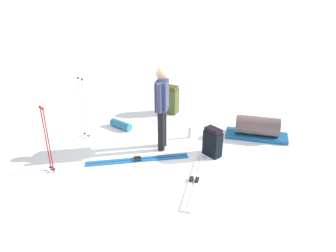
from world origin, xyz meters
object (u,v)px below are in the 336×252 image
(backpack_large_dark, at_px, (171,100))
(gear_sled, at_px, (257,128))
(ski_poles_planted_near, at_px, (47,137))
(backpack_bright, at_px, (213,142))
(ski_pair_far, at_px, (194,180))
(ski_pair_near, at_px, (137,160))
(thermos_bottle, at_px, (190,132))
(ski_poles_planted_far, at_px, (83,105))
(sleeping_mat_rolled, at_px, (121,125))
(skier_standing, at_px, (162,105))

(backpack_large_dark, xyz_separation_m, gear_sled, (-2.09, -1.00, -0.13))
(backpack_large_dark, xyz_separation_m, ski_poles_planted_near, (-1.33, 3.21, 0.37))
(backpack_large_dark, xyz_separation_m, backpack_bright, (-2.25, 0.29, -0.06))
(ski_pair_far, height_order, ski_poles_planted_near, ski_poles_planted_near)
(ski_pair_near, xyz_separation_m, gear_sled, (-0.36, -2.68, 0.21))
(ski_pair_near, relative_size, thermos_bottle, 7.46)
(ski_poles_planted_near, bearing_deg, ski_pair_near, -104.47)
(ski_poles_planted_far, height_order, sleeping_mat_rolled, ski_poles_planted_far)
(backpack_large_dark, xyz_separation_m, sleeping_mat_rolled, (-0.25, 1.45, -0.26))
(ski_poles_planted_near, xyz_separation_m, sleeping_mat_rolled, (1.08, -1.76, -0.63))
(backpack_large_dark, relative_size, sleeping_mat_rolled, 1.30)
(gear_sled, distance_m, thermos_bottle, 1.47)
(backpack_large_dark, distance_m, gear_sled, 2.32)
(backpack_bright, relative_size, ski_poles_planted_far, 0.43)
(skier_standing, relative_size, ski_pair_far, 1.22)
(backpack_bright, height_order, ski_poles_planted_far, ski_poles_planted_far)
(backpack_large_dark, height_order, backpack_bright, backpack_large_dark)
(ski_pair_near, height_order, sleeping_mat_rolled, sleeping_mat_rolled)
(ski_pair_far, distance_m, ski_poles_planted_far, 2.90)
(gear_sled, bearing_deg, ski_pair_near, 82.31)
(ski_pair_near, distance_m, backpack_bright, 1.51)
(ski_pair_far, bearing_deg, backpack_bright, -53.19)
(ski_pair_near, xyz_separation_m, ski_poles_planted_near, (0.40, 1.53, 0.71))
(ski_poles_planted_near, xyz_separation_m, ski_poles_planted_far, (1.03, -0.93, 0.04))
(thermos_bottle, bearing_deg, backpack_bright, -179.66)
(ski_pair_near, bearing_deg, ski_pair_far, -151.43)
(ski_poles_planted_far, bearing_deg, thermos_bottle, -119.00)
(skier_standing, xyz_separation_m, thermos_bottle, (0.11, -0.73, -0.82))
(ski_poles_planted_near, height_order, gear_sled, ski_poles_planted_near)
(ski_pair_near, relative_size, sleeping_mat_rolled, 3.53)
(sleeping_mat_rolled, bearing_deg, ski_poles_planted_far, 93.77)
(ski_pair_near, xyz_separation_m, backpack_large_dark, (1.73, -1.68, 0.34))
(ski_pair_far, bearing_deg, backpack_large_dark, -20.80)
(ski_pair_near, xyz_separation_m, sleeping_mat_rolled, (1.48, -0.23, 0.08))
(gear_sled, bearing_deg, backpack_bright, 96.90)
(ski_poles_planted_near, height_order, sleeping_mat_rolled, ski_poles_planted_near)
(ski_poles_planted_far, height_order, thermos_bottle, ski_poles_planted_far)
(ski_pair_far, distance_m, thermos_bottle, 1.63)
(ski_pair_far, height_order, backpack_bright, backpack_bright)
(skier_standing, relative_size, backpack_large_dark, 2.38)
(backpack_large_dark, height_order, ski_poles_planted_far, ski_poles_planted_far)
(ski_pair_far, bearing_deg, gear_sled, -70.26)
(ski_pair_near, relative_size, backpack_large_dark, 2.72)
(skier_standing, distance_m, ski_poles_planted_far, 1.75)
(sleeping_mat_rolled, height_order, thermos_bottle, thermos_bottle)
(backpack_large_dark, distance_m, thermos_bottle, 1.45)
(backpack_bright, relative_size, gear_sled, 0.46)
(gear_sled, bearing_deg, ski_poles_planted_far, 61.46)
(backpack_large_dark, bearing_deg, ski_poles_planted_far, 97.67)
(ski_poles_planted_far, xyz_separation_m, gear_sled, (-1.78, -3.28, -0.53))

